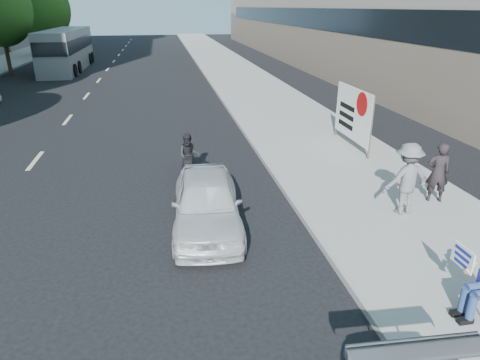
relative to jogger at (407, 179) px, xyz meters
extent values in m
plane|color=black|center=(-4.01, -1.65, -1.08)|extent=(160.00, 160.00, 0.00)
cube|color=#9C9A91|center=(-0.01, 18.35, -1.00)|extent=(5.00, 120.00, 0.15)
cylinder|color=#382616|center=(-17.71, 28.35, 0.41)|extent=(0.30, 0.30, 2.97)
cylinder|color=#382616|center=(-17.71, 42.35, 0.23)|extent=(0.30, 0.30, 2.62)
ellipsoid|color=#275416|center=(-17.71, 42.35, 3.71)|extent=(5.40, 5.40, 6.21)
cylinder|color=navy|center=(-0.81, -3.76, -0.70)|extent=(0.02, 0.02, 0.45)
cylinder|color=navy|center=(-1.07, -4.04, -0.61)|extent=(0.14, 0.14, 0.46)
cube|color=black|center=(-1.13, -4.04, -0.88)|extent=(0.26, 0.11, 0.10)
cylinder|color=navy|center=(-0.85, -3.84, -0.38)|extent=(0.44, 0.17, 0.17)
cylinder|color=navy|center=(-1.07, -3.84, -0.61)|extent=(0.14, 0.14, 0.46)
cube|color=black|center=(-1.13, -3.84, -0.88)|extent=(0.26, 0.11, 0.10)
cylinder|color=tan|center=(-0.81, -3.54, -0.20)|extent=(0.30, 0.21, 0.18)
cube|color=white|center=(-0.88, -3.39, -0.07)|extent=(0.03, 0.55, 0.40)
imported|color=slate|center=(0.00, 0.00, 0.00)|extent=(1.26, 0.79, 1.86)
imported|color=black|center=(1.23, 0.51, -0.11)|extent=(0.69, 0.55, 1.64)
cylinder|color=#4C4C4C|center=(1.02, 4.06, 0.17)|extent=(0.06, 0.06, 2.20)
cylinder|color=#4C4C4C|center=(1.02, 7.06, 0.17)|extent=(0.06, 0.06, 2.20)
cube|color=white|center=(1.00, 5.56, 0.32)|extent=(0.04, 3.00, 1.90)
cylinder|color=#A50C0C|center=(0.97, 4.86, 0.82)|extent=(0.01, 0.84, 0.84)
cube|color=black|center=(0.97, 6.06, 0.47)|extent=(0.01, 1.30, 0.18)
cube|color=black|center=(0.97, 6.06, 0.12)|extent=(0.01, 1.30, 0.18)
cube|color=black|center=(0.97, 6.06, -0.23)|extent=(0.01, 1.30, 0.18)
imported|color=silver|center=(-5.01, 0.35, -0.39)|extent=(1.91, 4.13, 1.37)
cylinder|color=black|center=(-5.20, 3.25, -0.76)|extent=(0.20, 0.65, 0.64)
cylinder|color=black|center=(-5.20, 4.65, -0.76)|extent=(0.20, 0.65, 0.64)
cube|color=black|center=(-5.20, 3.95, -0.53)|extent=(0.40, 1.22, 0.35)
imported|color=black|center=(-5.20, 3.85, -0.37)|extent=(0.75, 0.62, 1.42)
cube|color=gray|center=(-13.72, 30.77, 0.57)|extent=(2.52, 12.00, 3.30)
cube|color=black|center=(-14.99, 30.77, 1.12)|extent=(0.08, 11.50, 1.00)
cube|color=black|center=(-12.45, 30.77, 1.12)|extent=(0.08, 11.50, 1.00)
cube|color=black|center=(-13.72, 24.75, 1.12)|extent=(2.40, 0.06, 1.00)
cylinder|color=black|center=(-14.97, 26.27, -0.58)|extent=(0.25, 1.00, 1.00)
cylinder|color=black|center=(-12.47, 26.27, -0.58)|extent=(0.25, 1.00, 1.00)
cylinder|color=black|center=(-14.97, 28.27, -0.58)|extent=(0.25, 1.00, 1.00)
cylinder|color=black|center=(-12.47, 28.27, -0.58)|extent=(0.25, 1.00, 1.00)
cylinder|color=black|center=(-14.97, 34.27, -0.58)|extent=(0.25, 1.00, 1.00)
cylinder|color=black|center=(-12.47, 34.27, -0.58)|extent=(0.25, 1.00, 1.00)
cylinder|color=black|center=(-14.97, 35.77, -0.58)|extent=(0.25, 1.00, 1.00)
cylinder|color=black|center=(-12.47, 35.77, -0.58)|extent=(0.25, 1.00, 1.00)
camera|label=1|loc=(-5.87, -9.04, 4.01)|focal=32.00mm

